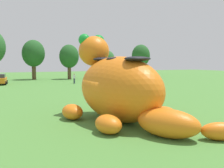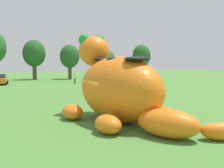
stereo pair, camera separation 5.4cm
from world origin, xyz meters
TOP-DOWN VIEW (x-y plane):
  - ground_plane at (0.00, 0.00)m, footprint 160.00×160.00m
  - giant_inflatable_creature at (0.63, -0.55)m, footprint 6.97×10.49m
  - car_orange at (-6.31, 29.34)m, footprint 2.23×4.24m
  - tree_centre_left at (0.07, 39.60)m, footprint 4.64×4.64m
  - tree_centre at (7.15, 37.78)m, footprint 4.15×4.15m
  - tree_centre_right at (16.79, 39.73)m, footprint 3.59×3.59m
  - tree_mid_right at (25.52, 38.96)m, footprint 4.48×4.48m
  - spectator_near_inflatable at (6.03, 10.24)m, footprint 0.38×0.26m
  - spectator_mid_field at (5.16, 26.53)m, footprint 0.38×0.26m

SIDE VIEW (x-z plane):
  - ground_plane at x=0.00m, z-range 0.00..0.00m
  - spectator_near_inflatable at x=6.03m, z-range 0.00..1.71m
  - spectator_mid_field at x=5.16m, z-range 0.00..1.71m
  - car_orange at x=-6.31m, z-range 0.00..1.72m
  - giant_inflatable_creature at x=0.63m, z-range -0.75..4.86m
  - tree_centre_right at x=16.79m, z-range 0.98..7.36m
  - tree_centre at x=7.15m, z-range 1.13..8.49m
  - tree_mid_right at x=25.52m, z-range 1.22..9.18m
  - tree_centre_left at x=0.07m, z-range 1.27..9.51m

